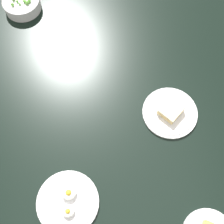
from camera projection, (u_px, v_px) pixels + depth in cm
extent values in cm
cube|color=black|center=(112.00, 116.00, 110.40)|extent=(143.25, 113.60, 4.00)
cylinder|color=silver|center=(68.00, 202.00, 95.72)|extent=(20.79, 20.79, 1.23)
torus|color=#B7B7BC|center=(68.00, 202.00, 95.15)|extent=(18.80, 18.80, 0.50)
ellipsoid|color=white|center=(68.00, 211.00, 92.95)|extent=(4.09, 4.09, 2.25)
sphere|color=yellow|center=(68.00, 211.00, 92.02)|extent=(1.64, 1.64, 1.64)
ellipsoid|color=white|center=(69.00, 193.00, 94.95)|extent=(4.87, 4.87, 2.68)
sphere|color=yellow|center=(68.00, 193.00, 93.84)|extent=(1.95, 1.95, 1.95)
cylinder|color=silver|center=(22.00, 5.00, 126.00)|extent=(15.87, 15.87, 4.61)
torus|color=silver|center=(21.00, 1.00, 123.88)|extent=(16.04, 16.04, 0.80)
sphere|color=#599E38|center=(29.00, 1.00, 122.89)|extent=(1.51, 1.51, 1.51)
sphere|color=#599E38|center=(17.00, 1.00, 123.02)|extent=(1.11, 1.11, 1.11)
sphere|color=#599E38|center=(25.00, 1.00, 122.82)|extent=(1.40, 1.40, 1.40)
sphere|color=#599E38|center=(20.00, 4.00, 122.50)|extent=(1.01, 1.01, 1.01)
sphere|color=#599E38|center=(29.00, 2.00, 122.87)|extent=(1.15, 1.15, 1.15)
sphere|color=#599E38|center=(12.00, 5.00, 122.14)|extent=(1.42, 1.42, 1.42)
sphere|color=#599E38|center=(27.00, 3.00, 122.41)|extent=(1.56, 1.56, 1.56)
cylinder|color=silver|center=(170.00, 113.00, 108.18)|extent=(20.59, 20.59, 1.08)
torus|color=#B7B7BC|center=(170.00, 112.00, 107.68)|extent=(18.62, 18.62, 0.50)
cube|color=beige|center=(170.00, 112.00, 107.13)|extent=(10.35, 10.33, 1.20)
cube|color=#E5B24C|center=(171.00, 110.00, 106.21)|extent=(10.35, 10.33, 0.80)
cube|color=beige|center=(171.00, 109.00, 105.28)|extent=(10.35, 10.33, 1.20)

